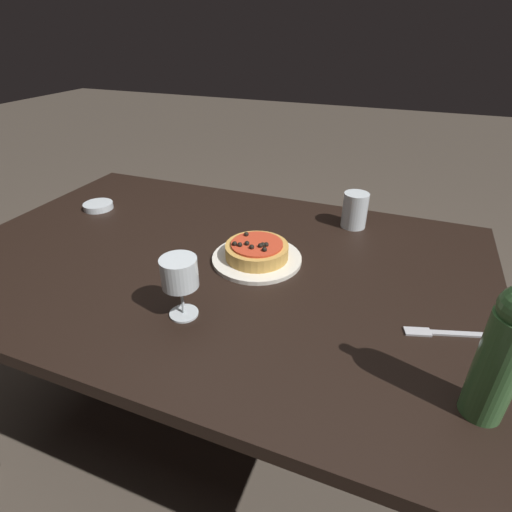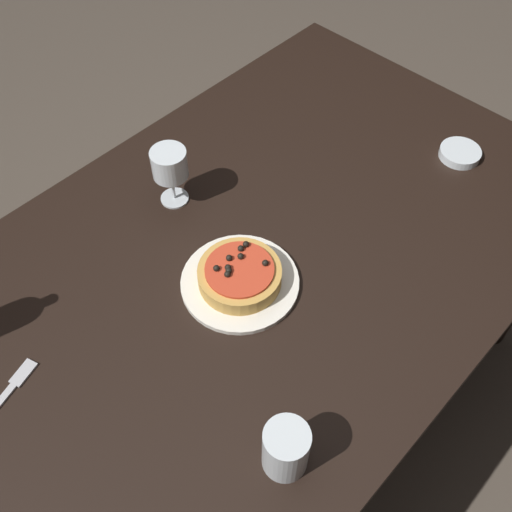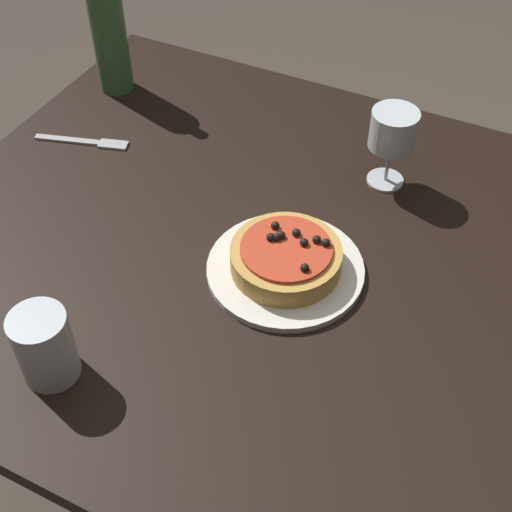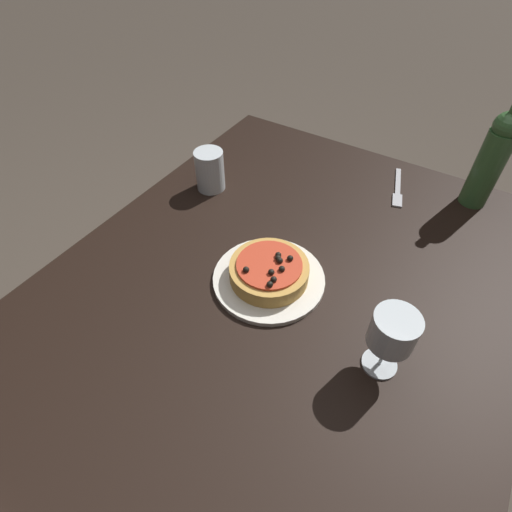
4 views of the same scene
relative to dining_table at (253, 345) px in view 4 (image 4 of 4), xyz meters
The scene contains 8 objects.
ground_plane 0.70m from the dining_table, ahead, with size 14.00×14.00×0.00m, color #4C4238.
dining_table is the anchor object (origin of this frame).
dinner_plate 0.15m from the dining_table, 15.23° to the left, with size 0.25×0.25×0.01m.
pizza 0.17m from the dining_table, 15.12° to the left, with size 0.18×0.18×0.06m.
wine_glass 0.32m from the dining_table, 78.92° to the right, with size 0.08×0.08×0.15m.
wine_bottle 0.77m from the dining_table, 24.12° to the right, with size 0.07×0.07×0.30m.
water_cup 0.51m from the dining_table, 46.56° to the left, with size 0.08×0.08×0.12m.
fork 0.63m from the dining_table, 10.08° to the right, with size 0.18×0.07×0.00m.
Camera 4 is at (-0.40, -0.26, 1.48)m, focal length 28.00 mm.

